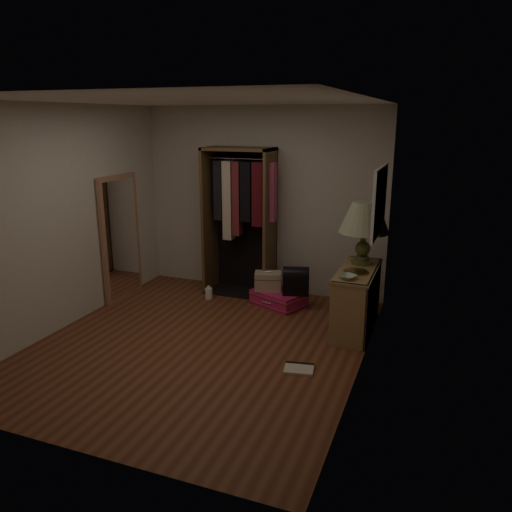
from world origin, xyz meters
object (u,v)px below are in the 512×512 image
Objects in this scene: open_wardrobe at (242,208)px; floor_mirror at (121,238)px; black_bag at (296,280)px; table_lamp at (364,219)px; pink_suitcase at (279,298)px; train_case at (268,281)px; console_bookshelf at (356,298)px; white_jug at (209,293)px.

floor_mirror is (-1.49, -0.77, -0.37)m from open_wardrobe.
black_bag is 1.25m from table_lamp.
floor_mirror reaches higher than table_lamp.
pink_suitcase is 2.08× the size of black_bag.
table_lamp is (1.75, -0.51, 0.07)m from open_wardrobe.
table_lamp is (3.24, 0.26, 0.44)m from floor_mirror.
console_bookshelf is at bearing -34.89° from train_case.
console_bookshelf is 6.16× the size of white_jug.
table_lamp is at bearing -16.26° from open_wardrobe.
open_wardrobe reaches higher than train_case.
open_wardrobe is at bearing 27.30° from floor_mirror.
console_bookshelf is at bearing 2.76° from pink_suitcase.
pink_suitcase is at bearing -26.81° from open_wardrobe.
console_bookshelf is 2.71× the size of train_case.
pink_suitcase is at bearing 5.74° from white_jug.
open_wardrobe is 2.76× the size of table_lamp.
console_bookshelf reaches higher than train_case.
black_bag is 1.27m from white_jug.
white_jug is (-2.09, 0.08, -1.22)m from table_lamp.
pink_suitcase reaches higher than white_jug.
black_bag is at bearing -20.52° from train_case.
train_case is 2.27× the size of white_jug.
floor_mirror is 2.12× the size of pink_suitcase.
pink_suitcase is 0.27m from train_case.
train_case is (0.50, -0.34, -0.90)m from open_wardrobe.
open_wardrobe is 5.30× the size of black_bag.
pink_suitcase is at bearing 157.16° from black_bag.
train_case reaches higher than pink_suitcase.
console_bookshelf is 1.20m from pink_suitcase.
open_wardrobe is at bearing 175.98° from pink_suitcase.
pink_suitcase is 4.42× the size of white_jug.
open_wardrobe is 4.96× the size of train_case.
console_bookshelf is 1.51× the size of table_lamp.
table_lamp is at bearing -25.34° from train_case.
black_bag reaches higher than pink_suitcase.
floor_mirror is at bearing -163.68° from white_jug.
console_bookshelf is 1.39× the size of pink_suitcase.
table_lamp reaches higher than white_jug.
train_case is 0.56× the size of table_lamp.
black_bag is 2.13× the size of white_jug.
pink_suitcase is at bearing -15.75° from train_case.
open_wardrobe is 1.34m from pink_suitcase.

